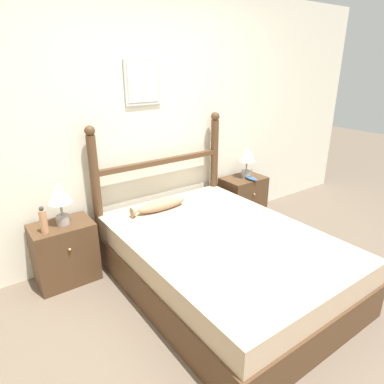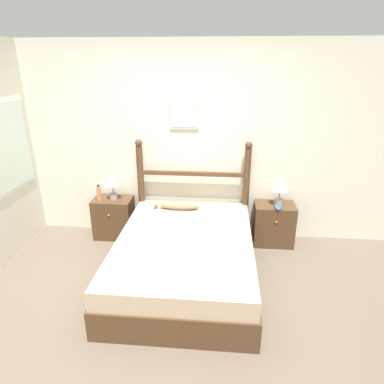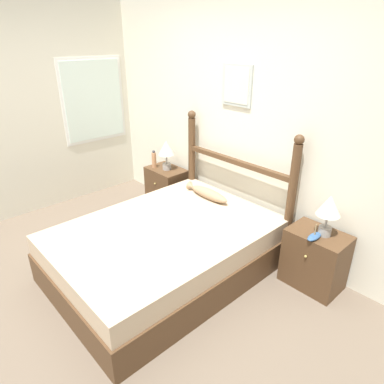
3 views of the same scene
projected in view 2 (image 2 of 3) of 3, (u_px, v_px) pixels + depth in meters
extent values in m
plane|color=brown|center=(169.00, 313.00, 3.32)|extent=(16.00, 16.00, 0.00)
cube|color=beige|center=(187.00, 144.00, 4.46)|extent=(6.40, 0.06, 2.55)
cube|color=#ADB7B2|center=(184.00, 113.00, 4.28)|extent=(0.38, 0.02, 0.41)
cube|color=beige|center=(184.00, 113.00, 4.27)|extent=(0.32, 0.01, 0.35)
cube|color=white|center=(8.00, 147.00, 4.09)|extent=(0.01, 0.91, 1.12)
cube|color=silver|center=(8.00, 147.00, 4.09)|extent=(0.01, 0.83, 1.04)
cube|color=#4C331E|center=(185.00, 265.00, 3.82)|extent=(1.49, 2.06, 0.30)
cube|color=tan|center=(185.00, 246.00, 3.73)|extent=(1.45, 2.02, 0.20)
cylinder|color=#4C331E|center=(141.00, 192.00, 4.63)|extent=(0.08, 0.08, 1.26)
sphere|color=#4C331E|center=(139.00, 143.00, 4.39)|extent=(0.09, 0.09, 0.09)
cylinder|color=#4C331E|center=(246.00, 195.00, 4.51)|extent=(0.08, 0.08, 1.26)
sphere|color=#4C331E|center=(249.00, 145.00, 4.27)|extent=(0.09, 0.09, 0.09)
cube|color=#4C331E|center=(193.00, 174.00, 4.47)|extent=(1.40, 0.06, 0.05)
cube|color=#4C331E|center=(114.00, 218.00, 4.69)|extent=(0.51, 0.35, 0.55)
sphere|color=tan|center=(109.00, 215.00, 4.47)|extent=(0.02, 0.02, 0.02)
cube|color=#4C331E|center=(274.00, 224.00, 4.50)|extent=(0.51, 0.35, 0.55)
sphere|color=tan|center=(276.00, 222.00, 4.29)|extent=(0.02, 0.02, 0.02)
cylinder|color=gray|center=(114.00, 196.00, 4.57)|extent=(0.11, 0.11, 0.08)
cylinder|color=gray|center=(113.00, 189.00, 4.53)|extent=(0.02, 0.02, 0.12)
cone|color=beige|center=(112.00, 179.00, 4.48)|extent=(0.20, 0.20, 0.18)
cylinder|color=gray|center=(279.00, 202.00, 4.39)|extent=(0.11, 0.11, 0.08)
cylinder|color=gray|center=(279.00, 195.00, 4.36)|extent=(0.02, 0.02, 0.12)
cone|color=beige|center=(281.00, 184.00, 4.30)|extent=(0.20, 0.20, 0.18)
cylinder|color=tan|center=(99.00, 194.00, 4.49)|extent=(0.06, 0.06, 0.20)
sphere|color=#333338|center=(98.00, 186.00, 4.45)|extent=(0.04, 0.04, 0.04)
ellipsoid|color=#335684|center=(278.00, 207.00, 4.29)|extent=(0.08, 0.18, 0.04)
cylinder|color=#997F56|center=(278.00, 202.00, 4.27)|extent=(0.01, 0.01, 0.10)
ellipsoid|color=#997A5B|center=(179.00, 206.00, 4.38)|extent=(0.52, 0.12, 0.11)
cone|color=#997A5B|center=(157.00, 205.00, 4.40)|extent=(0.07, 0.10, 0.10)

